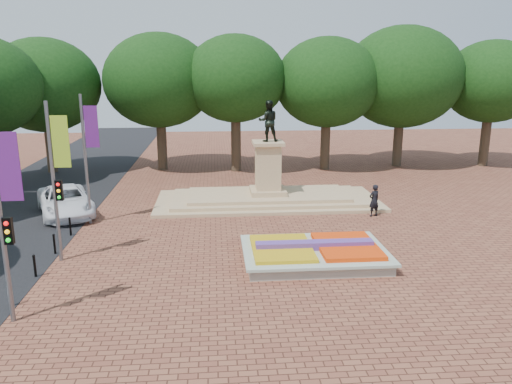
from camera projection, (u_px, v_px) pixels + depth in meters
ground at (285, 246)px, 23.96m from camera, size 90.00×90.00×0.00m
asphalt_street at (4, 222)px, 27.58m from camera, size 9.00×90.00×0.02m
flower_bed at (315, 253)px, 22.02m from camera, size 6.30×4.30×0.91m
monument at (268, 189)px, 31.49m from camera, size 14.00×6.00×6.40m
tree_row_back at (284, 89)px, 39.94m from camera, size 44.80×8.80×10.43m
banner_poles at (54, 177)px, 20.95m from camera, size 0.88×11.17×7.00m
bollard_row at (45, 253)px, 21.52m from camera, size 0.12×13.12×0.98m
van at (65, 201)px, 28.87m from camera, size 4.73×6.46×1.63m
pedestrian at (374, 200)px, 28.56m from camera, size 0.80×0.67×1.87m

